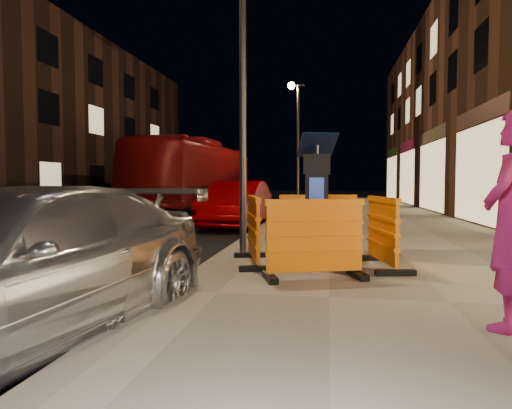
% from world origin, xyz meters
% --- Properties ---
extents(ground_plane, '(120.00, 120.00, 0.00)m').
position_xyz_m(ground_plane, '(0.00, 0.00, 0.00)').
color(ground_plane, black).
rests_on(ground_plane, ground).
extents(sidewalk, '(6.00, 60.00, 0.15)m').
position_xyz_m(sidewalk, '(3.00, 0.00, 0.07)').
color(sidewalk, gray).
rests_on(sidewalk, ground).
extents(kerb, '(0.30, 60.00, 0.15)m').
position_xyz_m(kerb, '(0.00, 0.00, 0.07)').
color(kerb, slate).
rests_on(kerb, ground).
extents(parking_kiosk, '(0.70, 0.70, 1.85)m').
position_xyz_m(parking_kiosk, '(1.58, 1.85, 1.07)').
color(parking_kiosk, black).
rests_on(parking_kiosk, sidewalk).
extents(barrier_front, '(1.42, 0.93, 1.03)m').
position_xyz_m(barrier_front, '(1.58, 0.90, 0.66)').
color(barrier_front, orange).
rests_on(barrier_front, sidewalk).
extents(barrier_back, '(1.40, 0.77, 1.03)m').
position_xyz_m(barrier_back, '(1.58, 2.80, 0.66)').
color(barrier_back, orange).
rests_on(barrier_back, sidewalk).
extents(barrier_kerbside, '(0.87, 1.42, 1.03)m').
position_xyz_m(barrier_kerbside, '(0.63, 1.85, 0.66)').
color(barrier_kerbside, orange).
rests_on(barrier_kerbside, sidewalk).
extents(barrier_bldgside, '(0.79, 1.40, 1.03)m').
position_xyz_m(barrier_bldgside, '(2.53, 1.85, 0.66)').
color(barrier_bldgside, orange).
rests_on(barrier_bldgside, sidewalk).
extents(car_silver, '(2.68, 4.97, 1.37)m').
position_xyz_m(car_silver, '(-0.96, -1.49, 0.00)').
color(car_silver, '#BBBBC0').
rests_on(car_silver, ground).
extents(car_red, '(1.63, 4.32, 1.41)m').
position_xyz_m(car_red, '(-0.99, 8.58, 0.00)').
color(car_red, '#840409').
rests_on(car_red, ground).
extents(bus_doubledecker, '(3.27, 12.19, 3.37)m').
position_xyz_m(bus_doubledecker, '(-4.84, 17.41, 0.00)').
color(bus_doubledecker, maroon).
rests_on(bus_doubledecker, ground).
extents(street_lamp_mid, '(0.12, 0.12, 6.00)m').
position_xyz_m(street_lamp_mid, '(0.25, 3.00, 3.15)').
color(street_lamp_mid, '#3F3F44').
rests_on(street_lamp_mid, sidewalk).
extents(street_lamp_far, '(0.12, 0.12, 6.00)m').
position_xyz_m(street_lamp_far, '(0.25, 18.00, 3.15)').
color(street_lamp_far, '#3F3F44').
rests_on(street_lamp_far, sidewalk).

